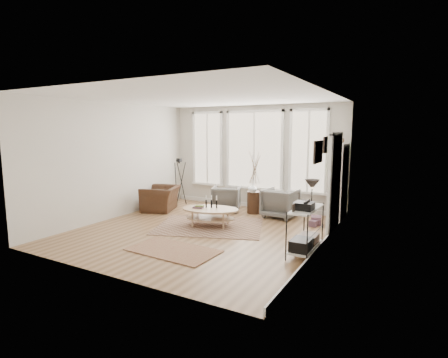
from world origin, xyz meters
The scene contains 17 objects.
room centered at (0.02, 0.03, 1.43)m, with size 5.50×5.54×2.90m.
bay_window centered at (0.00, 2.71, 1.61)m, with size 4.14×0.12×2.24m.
door centered at (2.57, 1.15, 1.12)m, with size 0.09×1.06×2.22m.
bookcase centered at (2.44, 2.23, 0.96)m, with size 0.31×0.85×2.06m.
low_shelf centered at (2.38, -0.30, 0.51)m, with size 0.38×1.08×1.30m.
wall_art centered at (2.58, -0.27, 1.88)m, with size 0.04×0.88×0.44m.
rug_main centered at (-0.06, 0.38, 0.01)m, with size 2.39×1.80×0.01m, color brown.
rug_runner centered at (0.22, -1.37, 0.01)m, with size 1.66×0.92×0.01m, color brown.
coffee_table centered at (-0.07, 0.41, 0.33)m, with size 1.50×1.16×0.61m.
armchair_left centered at (-0.48, 1.96, 0.35)m, with size 0.74×0.76×0.69m, color #5E5E5A.
armchair_right centered at (1.07, 1.99, 0.37)m, with size 0.79×0.81×0.74m, color #5E5E5A.
side_table centered at (0.30, 2.10, 0.79)m, with size 0.39×0.39×1.64m.
vase centered at (0.33, 1.92, 0.70)m, with size 0.23×0.23×0.24m, color silver.
accent_chair centered at (-2.11, 1.13, 0.33)m, with size 0.89×1.02×0.67m, color #3C2417.
tripod_camera centered at (-2.11, 2.03, 0.64)m, with size 0.49×0.49×1.38m.
book_stack_near centered at (2.05, 1.77, 0.10)m, with size 0.23×0.30×0.19m, color brown.
book_stack_far centered at (2.05, 1.56, 0.07)m, with size 0.17×0.21×0.14m, color brown.
Camera 1 is at (4.05, -6.34, 2.22)m, focal length 28.00 mm.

